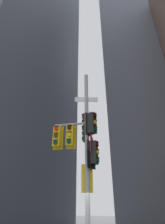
% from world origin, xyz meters
% --- Properties ---
extents(building_tower_left, '(17.66, 17.66, 51.15)m').
position_xyz_m(building_tower_left, '(-18.34, 8.15, 25.57)').
color(building_tower_left, '#4C5460').
rests_on(building_tower_left, ground).
extents(building_mid_block, '(16.40, 16.40, 48.35)m').
position_xyz_m(building_mid_block, '(3.69, 26.16, 24.18)').
color(building_mid_block, slate).
rests_on(building_mid_block, ground).
extents(signal_pole_assembly, '(2.23, 3.39, 8.50)m').
position_xyz_m(signal_pole_assembly, '(-0.37, 0.34, 4.80)').
color(signal_pole_assembly, '#9EA0A3').
rests_on(signal_pole_assembly, ground).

